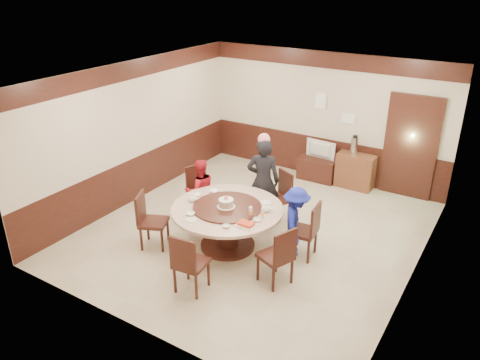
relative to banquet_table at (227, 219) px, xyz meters
The scene contains 30 objects.
room 0.91m from the banquet_table, 78.80° to the left, with size 6.00×6.04×2.84m.
banquet_table is the anchor object (origin of this frame).
chair_0 1.30m from the banquet_table, 19.71° to the left, with size 0.49×0.48×0.97m.
chair_1 1.30m from the banquet_table, 77.50° to the left, with size 0.59×0.60×0.97m.
chair_2 1.30m from the banquet_table, 146.38° to the left, with size 0.58×0.57×0.97m.
chair_3 1.29m from the banquet_table, 149.87° to the right, with size 0.59×0.58×0.97m.
chair_4 1.31m from the banquet_table, 81.35° to the right, with size 0.49×0.49×0.97m.
chair_5 1.27m from the banquet_table, 21.30° to the right, with size 0.58×0.57×0.97m.
person_standing 1.15m from the banquet_table, 87.12° to the left, with size 0.60×0.39×1.64m, color black.
person_red 1.11m from the banquet_table, 150.46° to the left, with size 0.59×0.46×1.21m, color #B01723.
person_blue 1.14m from the banquet_table, 22.68° to the left, with size 0.77×0.44×1.19m, color #18239D.
birthday_cake 0.32m from the banquet_table, 97.91° to the right, with size 0.30×0.30×0.20m.
teapot_left 0.69m from the banquet_table, 168.86° to the right, with size 0.17×0.15×0.13m, color white.
teapot_right 0.71m from the banquet_table, 20.55° to the left, with size 0.17×0.15×0.13m, color white.
bowl_0 0.68m from the banquet_table, 144.83° to the left, with size 0.17×0.17×0.04m, color white.
bowl_1 0.69m from the banquet_table, 57.98° to the right, with size 0.12×0.12×0.04m, color white.
bowl_2 0.68m from the banquet_table, 125.19° to the right, with size 0.15×0.15×0.04m, color white.
bowl_3 0.70m from the banquet_table, 11.35° to the right, with size 0.13×0.13×0.04m, color white.
bowl_4 0.74m from the banquet_table, behind, with size 0.14×0.14×0.03m, color white.
saucer_near 0.73m from the banquet_table, 111.04° to the right, with size 0.18×0.18×0.01m, color white.
saucer_far 0.71m from the banquet_table, 48.01° to the left, with size 0.18×0.18×0.01m, color white.
shrimp_platter 0.72m from the banquet_table, 31.49° to the right, with size 0.30×0.20×0.06m.
bottle_0 0.56m from the banquet_table, ahead, with size 0.06×0.06×0.16m, color silver.
bottle_1 0.73m from the banquet_table, ahead, with size 0.06×0.06×0.16m, color silver.
tv_stand 3.47m from the banquet_table, 87.26° to the left, with size 0.85×0.45×0.50m, color #351610.
television 3.46m from the banquet_table, 87.26° to the left, with size 0.70×0.09×0.40m, color gray.
side_cabinet 3.63m from the banquet_table, 73.75° to the left, with size 0.80×0.40×0.75m, color brown.
thermos 3.63m from the banquet_table, 74.96° to the left, with size 0.15×0.15×0.38m, color silver.
notice_left 3.85m from the banquet_table, 89.49° to the left, with size 0.25×0.00×0.35m, color white.
notice_right 3.83m from the banquet_table, 79.43° to the left, with size 0.30×0.00×0.22m, color white.
Camera 1 is at (3.67, -6.41, 4.34)m, focal length 35.00 mm.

